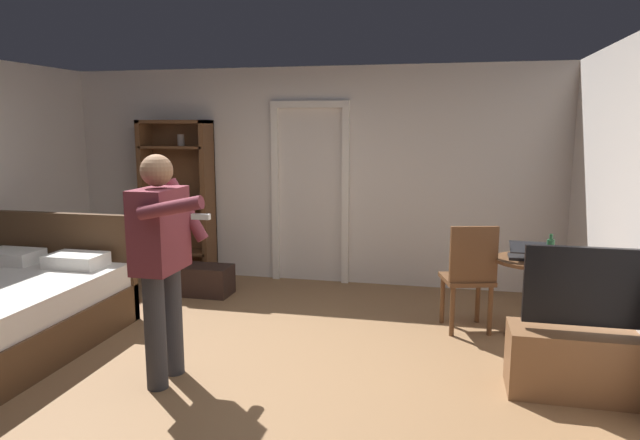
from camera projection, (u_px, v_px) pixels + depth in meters
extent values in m
plane|color=olive|center=(224.00, 371.00, 4.33)|extent=(6.42, 6.42, 0.00)
cube|color=silver|center=(308.00, 176.00, 6.73)|extent=(6.08, 0.12, 2.52)
cube|color=white|center=(276.00, 195.00, 6.78)|extent=(0.08, 0.08, 2.05)
cube|color=white|center=(346.00, 197.00, 6.59)|extent=(0.08, 0.08, 2.05)
cube|color=white|center=(310.00, 104.00, 6.51)|extent=(0.93, 0.08, 0.08)
cube|color=#4C331E|center=(63.00, 264.00, 5.54)|extent=(1.56, 0.08, 1.02)
cube|color=white|center=(12.00, 256.00, 5.34)|extent=(0.50, 0.34, 0.12)
cube|color=white|center=(76.00, 260.00, 5.20)|extent=(0.50, 0.34, 0.12)
cube|color=brown|center=(147.00, 199.00, 6.96)|extent=(0.06, 0.32, 1.92)
cube|color=brown|center=(208.00, 201.00, 6.79)|extent=(0.06, 0.32, 1.92)
cube|color=brown|center=(174.00, 122.00, 6.72)|extent=(0.87, 0.32, 0.04)
cube|color=brown|center=(183.00, 198.00, 7.02)|extent=(0.87, 0.02, 1.92)
cube|color=brown|center=(180.00, 251.00, 6.98)|extent=(0.81, 0.32, 0.03)
cube|color=brown|center=(177.00, 200.00, 6.87)|extent=(0.81, 0.32, 0.03)
cube|color=brown|center=(175.00, 147.00, 6.77)|extent=(0.81, 0.32, 0.03)
cylinder|color=gray|center=(181.00, 140.00, 6.74)|extent=(0.08, 0.08, 0.13)
cube|color=brown|center=(589.00, 364.00, 3.89)|extent=(1.08, 0.40, 0.47)
cube|color=black|center=(597.00, 287.00, 3.78)|extent=(0.93, 0.05, 0.54)
cube|color=#2D3751|center=(595.00, 286.00, 3.81)|extent=(0.87, 0.01, 0.48)
cylinder|color=brown|center=(528.00, 299.00, 5.01)|extent=(0.08, 0.08, 0.67)
cylinder|color=brown|center=(526.00, 333.00, 5.06)|extent=(0.37, 0.37, 0.03)
cylinder|color=brown|center=(531.00, 261.00, 4.95)|extent=(0.62, 0.62, 0.03)
cube|color=black|center=(527.00, 257.00, 4.95)|extent=(0.33, 0.23, 0.02)
cube|color=black|center=(529.00, 248.00, 4.82)|extent=(0.33, 0.21, 0.07)
cube|color=navy|center=(529.00, 248.00, 4.83)|extent=(0.30, 0.17, 0.06)
cylinder|color=#235430|center=(550.00, 251.00, 4.83)|extent=(0.06, 0.06, 0.19)
cylinder|color=#235430|center=(551.00, 237.00, 4.81)|extent=(0.03, 0.03, 0.05)
cylinder|color=brown|center=(478.00, 299.00, 5.36)|extent=(0.04, 0.04, 0.45)
cylinder|color=brown|center=(442.00, 300.00, 5.35)|extent=(0.04, 0.04, 0.45)
cylinder|color=brown|center=(490.00, 311.00, 5.03)|extent=(0.04, 0.04, 0.45)
cylinder|color=brown|center=(452.00, 311.00, 5.01)|extent=(0.04, 0.04, 0.45)
cube|color=brown|center=(467.00, 279.00, 5.15)|extent=(0.52, 0.52, 0.04)
cube|color=brown|center=(474.00, 255.00, 4.94)|extent=(0.42, 0.15, 0.50)
cylinder|color=#333338|center=(172.00, 320.00, 4.23)|extent=(0.15, 0.15, 0.83)
cylinder|color=#333338|center=(155.00, 332.00, 3.98)|extent=(0.15, 0.15, 0.83)
cube|color=brown|center=(159.00, 230.00, 3.99)|extent=(0.26, 0.45, 0.59)
sphere|color=#936B4C|center=(157.00, 170.00, 3.92)|extent=(0.23, 0.23, 0.23)
cylinder|color=brown|center=(187.00, 210.00, 4.19)|extent=(0.33, 0.09, 0.48)
cylinder|color=brown|center=(170.00, 208.00, 3.66)|extent=(0.46, 0.09, 0.18)
cube|color=white|center=(201.00, 217.00, 3.60)|extent=(0.12, 0.04, 0.04)
cube|color=black|center=(203.00, 280.00, 6.26)|extent=(0.64, 0.36, 0.32)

